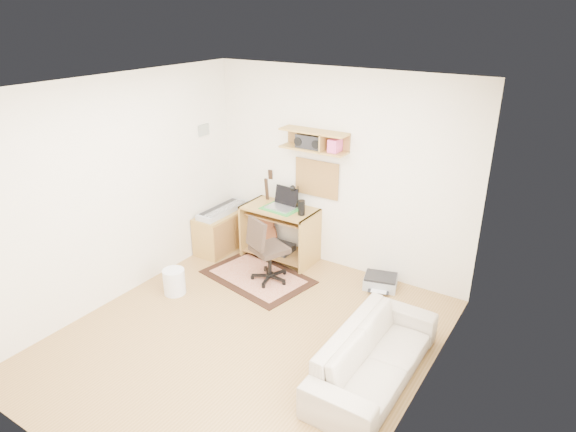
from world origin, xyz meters
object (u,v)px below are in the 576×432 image
Objects in this scene: cabinet at (224,230)px; printer at (380,281)px; sofa at (375,348)px; task_chair at (270,249)px; desk at (280,233)px.

printer is (2.36, 0.19, -0.19)m from cabinet.
printer is 0.23× the size of sofa.
task_chair is at bearing -170.05° from printer.
sofa is at bearing -4.87° from task_chair.
sofa is at bearing -84.90° from printer.
task_chair reaches higher than desk.
desk is 2.49× the size of printer.
printer is (1.50, 0.02, -0.29)m from desk.
task_chair is at bearing -67.96° from desk.
printer is (1.26, 0.61, -0.36)m from task_chair.
sofa reaches higher than cabinet.
desk is 2.61m from sofa.
printer is 1.70m from sofa.
desk is 0.88m from cabinet.
task_chair is 0.52× the size of sofa.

